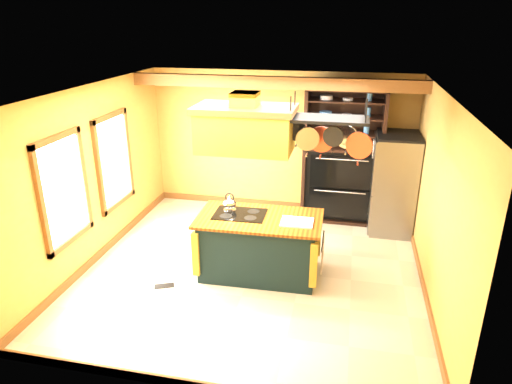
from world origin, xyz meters
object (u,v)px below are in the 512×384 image
at_px(refrigerator, 393,186).
at_px(hutch, 341,171).
at_px(pot_rack, 329,129).
at_px(range_hood, 245,127).
at_px(kitchen_island, 259,245).

xyz_separation_m(refrigerator, hutch, (-0.91, 0.33, 0.11)).
bearing_deg(hutch, refrigerator, -19.96).
distance_m(pot_rack, refrigerator, 2.67).
bearing_deg(hutch, range_hood, -119.04).
xyz_separation_m(range_hood, hutch, (1.28, 2.31, -1.29)).
bearing_deg(range_hood, kitchen_island, 0.21).
bearing_deg(refrigerator, range_hood, -137.86).
xyz_separation_m(kitchen_island, range_hood, (-0.20, -0.00, 1.77)).
bearing_deg(kitchen_island, refrigerator, 43.59).
xyz_separation_m(range_hood, pot_rack, (1.11, 0.00, 0.03)).
distance_m(kitchen_island, pot_rack, 2.02).
bearing_deg(range_hood, pot_rack, 0.00).
bearing_deg(kitchen_island, range_hood, 178.96).
bearing_deg(refrigerator, hutch, 160.04).
bearing_deg(pot_rack, refrigerator, 61.50).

